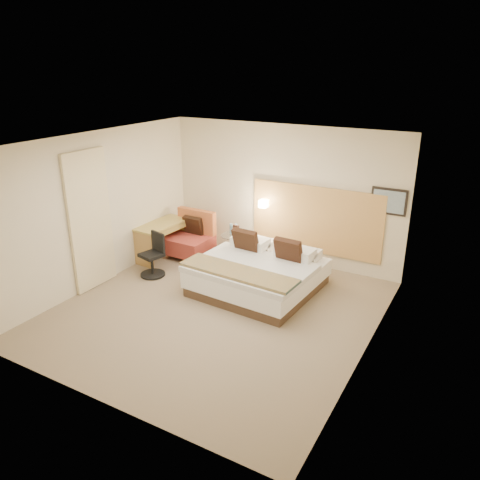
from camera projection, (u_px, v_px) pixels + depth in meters
The scene contains 20 objects.
floor at pixel (216, 311), 7.56m from camera, with size 4.80×5.00×0.02m, color #816F57.
ceiling at pixel (213, 142), 6.59m from camera, with size 4.80×5.00×0.02m, color white.
wall_back at pixel (283, 194), 9.12m from camera, with size 4.80×0.02×2.70m, color beige.
wall_front at pixel (90, 302), 5.03m from camera, with size 4.80×0.02×2.70m, color beige.
wall_left at pixel (98, 210), 8.18m from camera, with size 0.02×5.00×2.70m, color beige.
wall_right at pixel (374, 264), 5.97m from camera, with size 0.02×5.00×2.70m, color beige.
headboard_panel at pixel (315, 220), 8.91m from camera, with size 2.60×0.04×1.30m, color #BD8949.
art_frame at pixel (389, 201), 8.12m from camera, with size 0.62×0.03×0.47m, color black.
art_canvas at pixel (389, 202), 8.10m from camera, with size 0.54×0.01×0.39m, color gray.
lamp_arm at pixel (265, 203), 9.28m from camera, with size 0.02×0.02×0.12m, color white.
lamp_shade at pixel (263, 204), 9.23m from camera, with size 0.15×0.15×0.15m, color #F7E6C1.
curtain at pixel (90, 221), 8.00m from camera, with size 0.06×0.90×2.42m, color beige.
bottle_a at pixel (231, 229), 9.28m from camera, with size 0.06×0.06×0.20m, color #78A1B9.
bottle_b at pixel (236, 229), 9.26m from camera, with size 0.06×0.06×0.20m, color #93B4E3.
menu_folder at pixel (236, 231), 9.14m from camera, with size 0.13×0.05×0.22m, color #321D14.
bed at pixel (259, 273), 8.17m from camera, with size 2.10×2.05×0.97m.
lounge_chair at pixel (190, 239), 9.59m from camera, with size 0.90×0.79×0.93m.
side_table at pixel (234, 247), 9.32m from camera, with size 0.62×0.62×0.57m.
desk at pixel (163, 231), 9.42m from camera, with size 0.61×1.21×0.74m.
desk_chair at pixel (154, 258), 8.72m from camera, with size 0.56×0.56×0.82m.
Camera 1 is at (3.59, -5.61, 3.76)m, focal length 35.00 mm.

